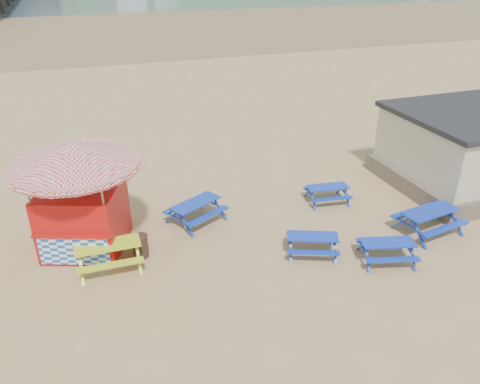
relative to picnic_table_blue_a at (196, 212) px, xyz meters
name	(u,v)px	position (x,y,z in m)	size (l,w,h in m)	color
ground	(255,236)	(1.67, -1.67, -0.39)	(400.00, 400.00, 0.00)	tan
wet_sand	(106,27)	(1.67, 53.33, -0.39)	(400.00, 400.00, 0.00)	olive
picnic_table_blue_a	(196,212)	(0.00, 0.00, 0.00)	(2.35, 2.20, 0.79)	#081FA9
picnic_table_blue_c	(327,194)	(5.24, -0.25, -0.06)	(1.75, 1.49, 0.67)	#081FA9
picnic_table_blue_d	(312,245)	(3.01, -3.27, -0.05)	(1.99, 1.82, 0.68)	#081FA9
picnic_table_blue_e	(387,251)	(5.06, -4.40, -0.04)	(1.97, 1.75, 0.70)	#081FA9
picnic_table_blue_f	(428,221)	(7.45, -3.43, 0.04)	(2.26, 1.92, 0.86)	#081FA9
picnic_table_yellow	(109,255)	(-3.24, -1.78, 0.02)	(1.98, 1.61, 0.82)	#9CC72A
ice_cream_kiosk	(78,183)	(-3.81, -0.34, 1.93)	(5.32, 5.32, 3.69)	#AC0F0E
litter_bin	(140,246)	(-2.24, -1.56, 0.00)	(0.52, 0.52, 0.77)	#382317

